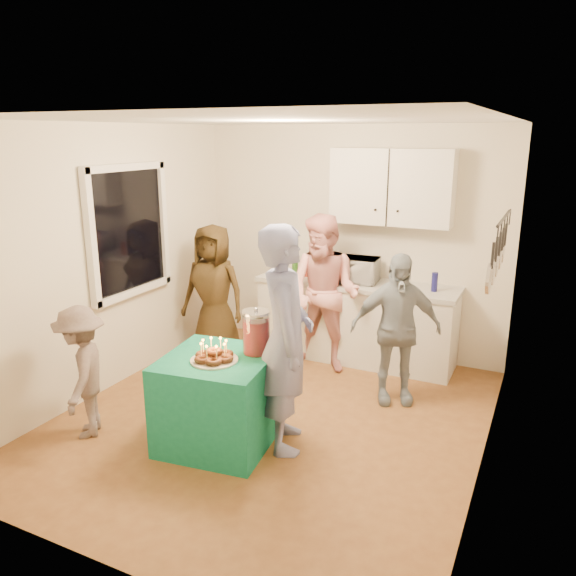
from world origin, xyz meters
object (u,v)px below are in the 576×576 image
at_px(woman_back_center, 324,294).
at_px(party_table, 219,400).
at_px(woman_back_left, 214,292).
at_px(counter, 356,323).
at_px(man_birthday, 286,339).
at_px(microwave, 356,270).
at_px(woman_back_right, 396,329).
at_px(punch_jar, 256,333).
at_px(child_near_left, 82,372).

bearing_deg(woman_back_center, party_table, -91.37).
relative_size(woman_back_left, woman_back_center, 0.91).
height_order(counter, man_birthday, man_birthday).
distance_m(counter, microwave, 0.62).
bearing_deg(counter, woman_back_left, -157.15).
xyz_separation_m(party_table, man_birthday, (0.51, 0.22, 0.54)).
relative_size(man_birthday, woman_back_right, 1.27).
relative_size(man_birthday, woman_back_center, 1.09).
relative_size(microwave, woman_back_left, 0.32).
xyz_separation_m(counter, punch_jar, (-0.18, -1.99, 0.50)).
bearing_deg(woman_back_center, woman_back_left, -165.68).
distance_m(counter, party_table, 2.25).
distance_m(counter, child_near_left, 3.00).
bearing_deg(punch_jar, woman_back_center, 91.54).
bearing_deg(punch_jar, child_near_left, -155.79).
xyz_separation_m(woman_back_center, child_near_left, (-1.30, -2.17, -0.28)).
bearing_deg(woman_back_right, man_birthday, -142.26).
height_order(punch_jar, woman_back_right, woman_back_right).
bearing_deg(man_birthday, woman_back_left, 22.58).
xyz_separation_m(counter, woman_back_left, (-1.48, -0.62, 0.34)).
distance_m(woman_back_left, child_near_left, 1.98).
bearing_deg(child_near_left, microwave, 116.75).
height_order(punch_jar, woman_back_center, woman_back_center).
height_order(punch_jar, child_near_left, child_near_left).
xyz_separation_m(microwave, punch_jar, (-0.16, -1.99, -0.12)).
height_order(microwave, child_near_left, microwave).
distance_m(microwave, child_near_left, 3.03).
height_order(party_table, child_near_left, child_near_left).
relative_size(microwave, child_near_left, 0.43).
distance_m(party_table, child_near_left, 1.18).
distance_m(party_table, woman_back_center, 1.87).
bearing_deg(woman_back_left, man_birthday, -45.86).
relative_size(woman_back_left, child_near_left, 1.35).
bearing_deg(woman_back_right, woman_back_center, 129.46).
relative_size(punch_jar, woman_back_left, 0.22).
bearing_deg(man_birthday, woman_back_right, -53.01).
xyz_separation_m(microwave, woman_back_left, (-1.46, -0.62, -0.28)).
distance_m(punch_jar, child_near_left, 1.51).
distance_m(man_birthday, woman_back_left, 2.09).
relative_size(man_birthday, woman_back_left, 1.20).
xyz_separation_m(microwave, party_table, (-0.40, -2.21, -0.67)).
distance_m(counter, punch_jar, 2.06).
distance_m(man_birthday, woman_back_right, 1.32).
xyz_separation_m(counter, woman_back_center, (-0.22, -0.42, 0.42)).
bearing_deg(child_near_left, counter, 116.40).
bearing_deg(woman_back_center, punch_jar, -83.56).
xyz_separation_m(counter, child_near_left, (-1.52, -2.59, 0.14)).
relative_size(microwave, woman_back_center, 0.29).
xyz_separation_m(party_table, woman_back_right, (1.09, 1.38, 0.35)).
distance_m(counter, woman_back_left, 1.64).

